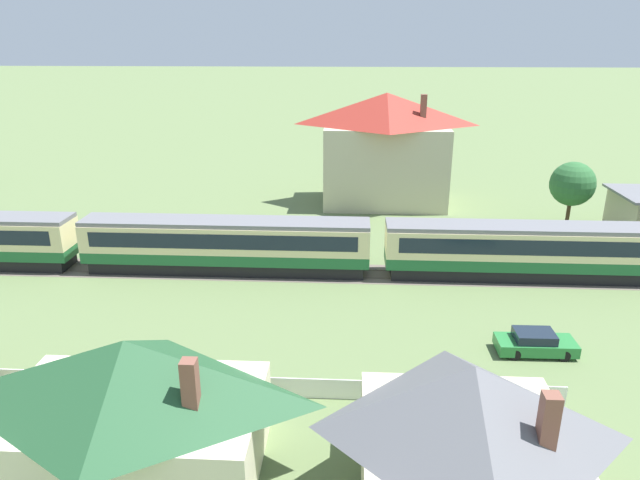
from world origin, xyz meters
The scene contains 8 objects.
passenger_train centered at (-22.26, -0.79, 2.18)m, with size 86.07×2.86×3.93m.
railway_track centered at (-18.69, -0.79, 0.01)m, with size 138.57×3.60×0.04m.
station_house_red_roof centered at (-21.14, 18.10, 5.73)m, with size 12.98×8.75×11.09m.
cottage_dark_green_roof centered at (-32.82, -20.69, 2.89)m, with size 10.78×6.62×5.55m.
cottage_grey_roof_2 centered at (-20.10, -21.82, 2.90)m, with size 8.11×8.02×5.59m.
picket_fence_front centered at (-39.33, -15.98, 0.53)m, with size 49.96×0.06×1.05m, color white.
parked_car_green centered at (-14.38, -11.23, 0.61)m, with size 4.20×1.77×1.29m.
yard_tree_0 centered at (-5.13, 10.78, 4.05)m, with size 3.86×3.86×6.00m.
Camera 1 is at (-24.46, -38.92, 16.20)m, focal length 32.00 mm.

